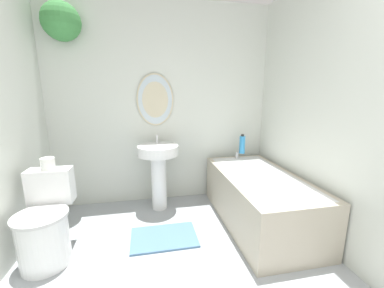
{
  "coord_description": "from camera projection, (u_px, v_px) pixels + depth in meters",
  "views": [
    {
      "loc": [
        -0.22,
        -0.24,
        1.36
      ],
      "look_at": [
        0.16,
        1.65,
        0.94
      ],
      "focal_mm": 22.0,
      "sensor_mm": 36.0,
      "label": 1
    }
  ],
  "objects": [
    {
      "name": "toilet_paper_roll",
      "position": [
        48.0,
        164.0,
        2.01
      ],
      "size": [
        0.11,
        0.11,
        0.1
      ],
      "color": "white",
      "rests_on": "toilet"
    },
    {
      "name": "shampoo_bottle",
      "position": [
        242.0,
        144.0,
        2.96
      ],
      "size": [
        0.07,
        0.07,
        0.24
      ],
      "color": "#2D84C6",
      "rests_on": "bathtub"
    },
    {
      "name": "bathtub",
      "position": [
        259.0,
        197.0,
        2.48
      ],
      "size": [
        0.74,
        1.47,
        0.61
      ],
      "color": "#B2A893",
      "rests_on": "ground_plane"
    },
    {
      "name": "wall_right",
      "position": [
        348.0,
        114.0,
        1.84
      ],
      "size": [
        0.06,
        2.79,
        2.4
      ],
      "color": "silver",
      "rests_on": "ground_plane"
    },
    {
      "name": "pedestal_sink",
      "position": [
        158.0,
        165.0,
        2.72
      ],
      "size": [
        0.47,
        0.47,
        0.87
      ],
      "color": "white",
      "rests_on": "ground_plane"
    },
    {
      "name": "wall_back",
      "position": [
        152.0,
        97.0,
        2.82
      ],
      "size": [
        2.74,
        0.38,
        2.4
      ],
      "color": "silver",
      "rests_on": "ground_plane"
    },
    {
      "name": "bath_mat",
      "position": [
        164.0,
        237.0,
        2.24
      ],
      "size": [
        0.62,
        0.41,
        0.02
      ],
      "color": "#4C7093",
      "rests_on": "ground_plane"
    },
    {
      "name": "toilet",
      "position": [
        46.0,
        226.0,
        1.91
      ],
      "size": [
        0.4,
        0.55,
        0.72
      ],
      "color": "white",
      "rests_on": "ground_plane"
    }
  ]
}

